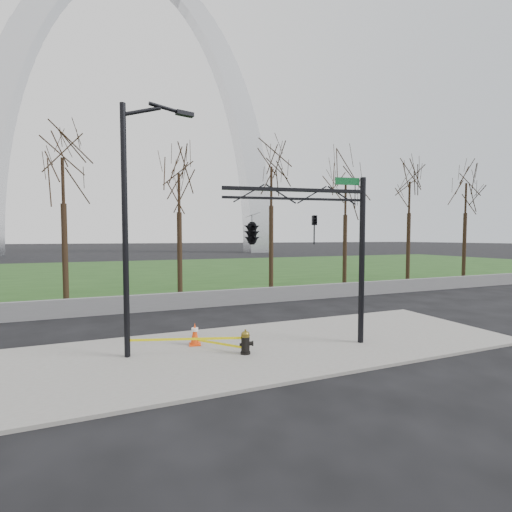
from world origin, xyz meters
name	(u,v)px	position (x,y,z in m)	size (l,w,h in m)	color
ground	(272,348)	(0.00, 0.00, 0.00)	(500.00, 500.00, 0.00)	black
sidewalk	(272,347)	(0.00, 0.00, 0.05)	(18.00, 6.00, 0.10)	slate
grass_strip	(164,271)	(0.00, 30.00, 0.03)	(120.00, 40.00, 0.06)	#1D3D16
guardrail	(213,299)	(0.00, 8.00, 0.45)	(60.00, 0.30, 0.90)	#59595B
gateway_arch	(137,113)	(0.00, 75.00, 32.50)	(66.00, 6.00, 65.00)	silver
tree_row	(227,224)	(2.09, 12.00, 4.82)	(50.19, 4.00, 9.63)	black
fire_hydrant	(246,343)	(-1.16, -0.51, 0.47)	(0.50, 0.32, 0.80)	black
traffic_cone	(195,334)	(-2.50, 1.04, 0.49)	(0.46, 0.46, 0.78)	#E53E0C
street_light	(132,212)	(-4.52, 0.66, 4.69)	(2.37, 0.63, 8.21)	black
traffic_signal_mast	(274,230)	(-0.05, -0.29, 4.15)	(5.03, 2.54, 6.00)	black
caution_tape	(199,341)	(-2.56, 0.13, 0.51)	(3.58, 1.56, 0.41)	yellow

